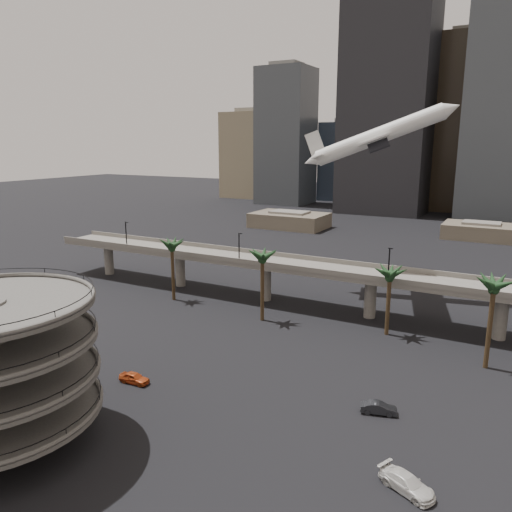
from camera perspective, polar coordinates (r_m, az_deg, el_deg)
The scene contains 9 objects.
ground at distance 57.92m, azimuth -15.78°, elevation -21.40°, with size 700.00×700.00×0.00m, color black.
overpass at distance 98.06m, azimuth 6.84°, elevation -1.87°, with size 130.00×9.30×14.70m.
palm_trees at distance 86.28m, azimuth 12.11°, elevation -1.40°, with size 76.40×18.40×14.00m.
low_buildings at distance 180.15m, azimuth 19.33°, elevation 2.80°, with size 135.00×27.50×6.80m.
skyline at distance 251.22m, azimuth 24.84°, elevation 13.49°, with size 269.00×86.00×109.07m.
airborne_jet at distance 109.16m, azimuth 13.75°, elevation 13.11°, with size 31.70×29.15×14.75m.
car_a at distance 72.02m, azimuth -13.74°, elevation -13.38°, with size 1.76×4.38×1.49m, color #BE491B.
car_b at distance 64.88m, azimuth 13.84°, elevation -16.52°, with size 1.53×4.38×1.44m, color #222428.
car_c at distance 53.54m, azimuth 16.87°, elevation -23.59°, with size 2.29×5.64×1.64m, color silver.
Camera 1 is at (34.85, -33.23, 32.19)m, focal length 35.00 mm.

